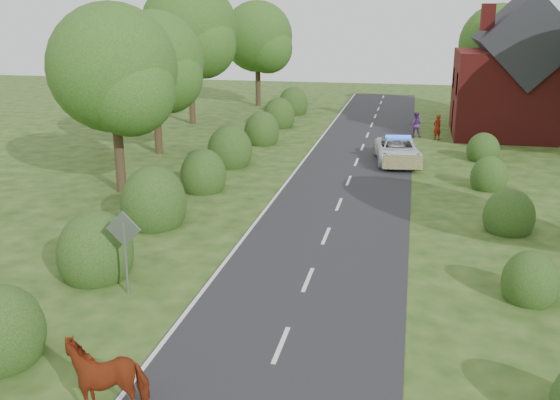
% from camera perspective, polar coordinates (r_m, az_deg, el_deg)
% --- Properties ---
extents(ground, '(120.00, 120.00, 0.00)m').
position_cam_1_polar(ground, '(15.81, 0.09, -13.17)').
color(ground, '#203F12').
extents(road, '(6.00, 70.00, 0.02)m').
position_cam_1_polar(road, '(29.61, 6.10, 1.26)').
color(road, black).
rests_on(road, ground).
extents(road_markings, '(4.96, 70.00, 0.01)m').
position_cam_1_polar(road_markings, '(27.83, 2.37, 0.36)').
color(road_markings, white).
rests_on(road_markings, road).
extents(hedgerow_left, '(2.75, 50.41, 3.00)m').
position_cam_1_polar(hedgerow_left, '(27.71, -8.12, 1.69)').
color(hedgerow_left, black).
rests_on(hedgerow_left, ground).
extents(hedgerow_right, '(2.10, 45.78, 2.10)m').
position_cam_1_polar(hedgerow_right, '(25.96, 19.84, -0.66)').
color(hedgerow_right, black).
rests_on(hedgerow_right, ground).
extents(tree_left_a, '(5.74, 5.60, 8.38)m').
position_cam_1_polar(tree_left_a, '(28.33, -14.68, 11.10)').
color(tree_left_a, '#332316').
rests_on(tree_left_a, ground).
extents(tree_left_b, '(5.74, 5.60, 8.07)m').
position_cam_1_polar(tree_left_b, '(36.23, -11.14, 11.99)').
color(tree_left_b, '#332316').
rests_on(tree_left_b, ground).
extents(tree_left_c, '(6.97, 6.80, 10.22)m').
position_cam_1_polar(tree_left_c, '(45.95, -8.01, 14.95)').
color(tree_left_c, '#332316').
rests_on(tree_left_c, ground).
extents(tree_left_d, '(6.15, 6.00, 8.89)m').
position_cam_1_polar(tree_left_d, '(54.87, -1.83, 14.44)').
color(tree_left_d, '#332316').
rests_on(tree_left_d, ground).
extents(tree_right_c, '(6.15, 6.00, 8.58)m').
position_cam_1_polar(tree_right_c, '(51.71, 19.68, 13.03)').
color(tree_right_c, '#332316').
rests_on(tree_right_c, ground).
extents(road_sign, '(1.06, 0.08, 2.53)m').
position_cam_1_polar(road_sign, '(18.37, -14.05, -3.59)').
color(road_sign, gray).
rests_on(road_sign, ground).
extents(house, '(8.00, 7.40, 9.17)m').
position_cam_1_polar(house, '(44.10, 21.01, 10.37)').
color(house, maroon).
rests_on(house, ground).
extents(cow, '(2.21, 1.73, 1.39)m').
position_cam_1_polar(cow, '(13.73, -15.44, -15.52)').
color(cow, maroon).
rests_on(cow, ground).
extents(police_van, '(2.91, 5.20, 1.51)m').
position_cam_1_polar(police_van, '(34.56, 10.69, 4.47)').
color(police_van, silver).
rests_on(police_van, ground).
extents(pedestrian_red, '(0.71, 0.67, 1.63)m').
position_cam_1_polar(pedestrian_red, '(41.46, 14.18, 6.47)').
color(pedestrian_red, maroon).
rests_on(pedestrian_red, ground).
extents(pedestrian_purple, '(0.81, 0.64, 1.66)m').
position_cam_1_polar(pedestrian_purple, '(42.08, 12.29, 6.76)').
color(pedestrian_purple, '#542D71').
rests_on(pedestrian_purple, ground).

